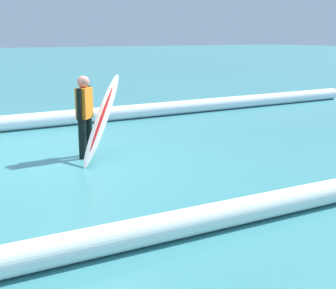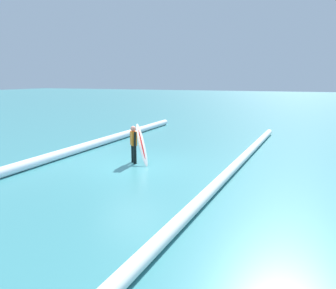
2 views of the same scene
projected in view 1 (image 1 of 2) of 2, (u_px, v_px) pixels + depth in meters
ground_plane at (70, 159)px, 8.56m from camera, size 164.13×164.13×0.00m
surfer at (85, 112)px, 8.54m from camera, size 0.40×0.43×1.50m
surfboard at (102, 118)px, 8.48m from camera, size 1.30×1.19×1.50m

